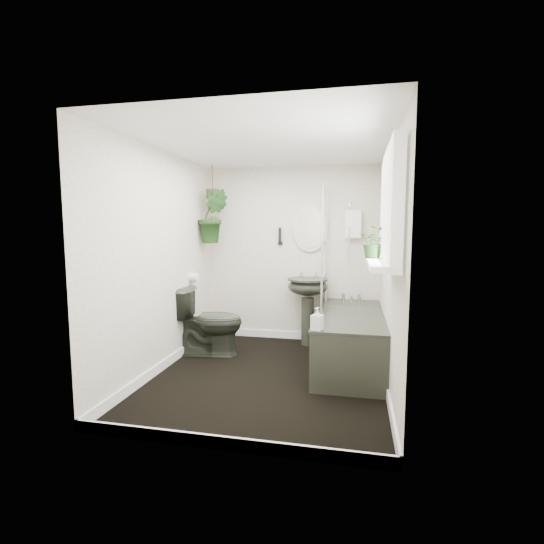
# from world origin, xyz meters

# --- Properties ---
(floor) EXTENTS (2.30, 2.80, 0.02)m
(floor) POSITION_xyz_m (0.00, 0.00, -0.01)
(floor) COLOR black
(floor) RESTS_ON ground
(ceiling) EXTENTS (2.30, 2.80, 0.02)m
(ceiling) POSITION_xyz_m (0.00, 0.00, 2.31)
(ceiling) COLOR white
(ceiling) RESTS_ON ground
(wall_back) EXTENTS (2.30, 0.02, 2.30)m
(wall_back) POSITION_xyz_m (0.00, 1.41, 1.15)
(wall_back) COLOR silver
(wall_back) RESTS_ON ground
(wall_front) EXTENTS (2.30, 0.02, 2.30)m
(wall_front) POSITION_xyz_m (0.00, -1.41, 1.15)
(wall_front) COLOR silver
(wall_front) RESTS_ON ground
(wall_left) EXTENTS (0.02, 2.80, 2.30)m
(wall_left) POSITION_xyz_m (-1.16, 0.00, 1.15)
(wall_left) COLOR silver
(wall_left) RESTS_ON ground
(wall_right) EXTENTS (0.02, 2.80, 2.30)m
(wall_right) POSITION_xyz_m (1.16, 0.00, 1.15)
(wall_right) COLOR silver
(wall_right) RESTS_ON ground
(skirting) EXTENTS (2.30, 2.80, 0.10)m
(skirting) POSITION_xyz_m (0.00, 0.00, 0.05)
(skirting) COLOR white
(skirting) RESTS_ON floor
(bathtub) EXTENTS (0.72, 1.72, 0.58)m
(bathtub) POSITION_xyz_m (0.80, 0.50, 0.29)
(bathtub) COLOR black
(bathtub) RESTS_ON floor
(bath_screen) EXTENTS (0.04, 0.72, 1.40)m
(bath_screen) POSITION_xyz_m (0.47, 0.99, 1.28)
(bath_screen) COLOR silver
(bath_screen) RESTS_ON bathtub
(shower_box) EXTENTS (0.20, 0.10, 0.35)m
(shower_box) POSITION_xyz_m (0.80, 1.34, 1.55)
(shower_box) COLOR white
(shower_box) RESTS_ON wall_back
(oval_mirror) EXTENTS (0.46, 0.03, 0.62)m
(oval_mirror) POSITION_xyz_m (0.25, 1.37, 1.50)
(oval_mirror) COLOR beige
(oval_mirror) RESTS_ON wall_back
(wall_sconce) EXTENTS (0.04, 0.04, 0.22)m
(wall_sconce) POSITION_xyz_m (-0.15, 1.36, 1.40)
(wall_sconce) COLOR black
(wall_sconce) RESTS_ON wall_back
(toilet_roll_holder) EXTENTS (0.11, 0.11, 0.11)m
(toilet_roll_holder) POSITION_xyz_m (-1.10, 0.70, 0.90)
(toilet_roll_holder) COLOR white
(toilet_roll_holder) RESTS_ON wall_left
(window_recess) EXTENTS (0.08, 1.00, 0.90)m
(window_recess) POSITION_xyz_m (1.09, -0.70, 1.65)
(window_recess) COLOR white
(window_recess) RESTS_ON wall_right
(window_sill) EXTENTS (0.18, 1.00, 0.04)m
(window_sill) POSITION_xyz_m (1.02, -0.70, 1.23)
(window_sill) COLOR white
(window_sill) RESTS_ON wall_right
(window_blinds) EXTENTS (0.01, 0.86, 0.76)m
(window_blinds) POSITION_xyz_m (1.04, -0.70, 1.65)
(window_blinds) COLOR white
(window_blinds) RESTS_ON wall_right
(toilet) EXTENTS (0.83, 0.53, 0.80)m
(toilet) POSITION_xyz_m (-0.85, 0.55, 0.40)
(toilet) COLOR black
(toilet) RESTS_ON floor
(pedestal_sink) EXTENTS (0.52, 0.45, 0.87)m
(pedestal_sink) POSITION_xyz_m (0.25, 1.17, 0.43)
(pedestal_sink) COLOR black
(pedestal_sink) RESTS_ON floor
(sill_plant) EXTENTS (0.26, 0.24, 0.27)m
(sill_plant) POSITION_xyz_m (0.99, -0.40, 1.38)
(sill_plant) COLOR black
(sill_plant) RESTS_ON window_sill
(hanging_plant) EXTENTS (0.45, 0.40, 0.69)m
(hanging_plant) POSITION_xyz_m (-0.97, 1.05, 1.65)
(hanging_plant) COLOR black
(hanging_plant) RESTS_ON ceiling
(soap_bottle) EXTENTS (0.12, 0.12, 0.21)m
(soap_bottle) POSITION_xyz_m (0.51, -0.29, 0.68)
(soap_bottle) COLOR #2A221F
(soap_bottle) RESTS_ON bathtub
(hanging_pot) EXTENTS (0.16, 0.16, 0.12)m
(hanging_pot) POSITION_xyz_m (-0.97, 1.05, 1.93)
(hanging_pot) COLOR #3D3022
(hanging_pot) RESTS_ON ceiling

